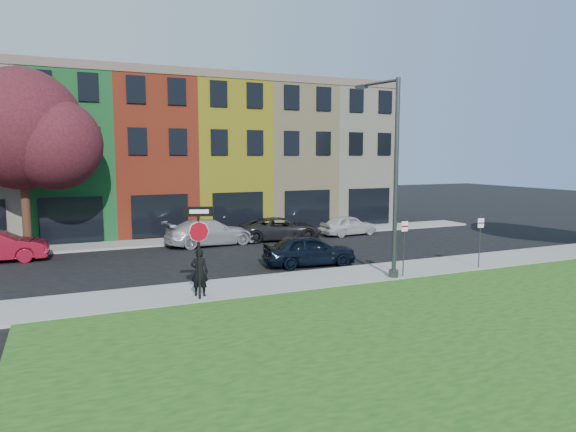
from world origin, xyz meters
name	(u,v)px	position (x,y,z in m)	size (l,w,h in m)	color
ground	(377,296)	(0.00, 0.00, 0.00)	(120.00, 120.00, 0.00)	black
sidewalk_near	(377,273)	(2.00, 3.00, 0.06)	(40.00, 3.00, 0.12)	gray
sidewalk_far	(198,240)	(-3.00, 15.00, 0.06)	(40.00, 2.40, 0.12)	gray
rowhouse_block	(182,158)	(-2.50, 21.18, 4.99)	(30.00, 10.12, 10.00)	beige
stop_sign	(199,234)	(-6.14, 1.88, 2.44)	(1.01, 0.37, 3.27)	black
man	(199,272)	(-6.04, 2.31, 0.98)	(0.74, 0.63, 1.72)	black
sedan_near	(309,250)	(0.09, 5.85, 0.74)	(4.51, 2.25, 1.48)	black
parked_car_silver	(210,232)	(-2.70, 13.12, 0.75)	(5.35, 2.54, 1.51)	#A1A1A5
parked_car_dark	(281,229)	(1.74, 13.21, 0.70)	(5.33, 3.10, 1.39)	black
parked_car_white	(348,225)	(6.53, 13.21, 0.66)	(3.99, 1.94, 1.31)	silver
street_lamp	(392,178)	(2.02, 2.10, 4.22)	(0.82, 2.55, 8.12)	#404345
parking_sign_a	(404,241)	(2.54, 1.89, 1.63)	(0.32, 0.09, 2.45)	#404345
parking_sign_b	(480,236)	(6.69, 1.89, 1.58)	(0.32, 0.10, 2.35)	#404345
tree_purple	(24,132)	(-12.06, 14.40, 6.34)	(7.47, 6.53, 9.49)	black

